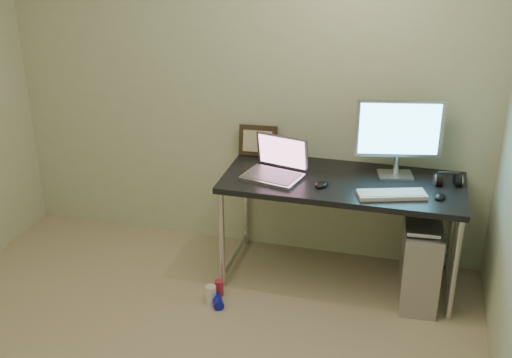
# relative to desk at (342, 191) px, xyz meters

# --- Properties ---
(wall_back) EXTENTS (3.50, 0.02, 2.50)m
(wall_back) POSITION_rel_desk_xyz_m (-0.77, 0.35, 0.58)
(wall_back) COLOR beige
(wall_back) RESTS_ON ground
(desk) EXTENTS (1.58, 0.69, 0.75)m
(desk) POSITION_rel_desk_xyz_m (0.00, 0.00, 0.00)
(desk) COLOR black
(desk) RESTS_ON ground
(tower_computer) EXTENTS (0.27, 0.55, 0.59)m
(tower_computer) POSITION_rel_desk_xyz_m (0.54, -0.10, -0.39)
(tower_computer) COLOR #ABABB0
(tower_computer) RESTS_ON ground
(cable_a) EXTENTS (0.01, 0.16, 0.69)m
(cable_a) POSITION_rel_desk_xyz_m (0.49, 0.30, -0.27)
(cable_a) COLOR black
(cable_a) RESTS_ON ground
(cable_b) EXTENTS (0.02, 0.11, 0.71)m
(cable_b) POSITION_rel_desk_xyz_m (0.58, 0.28, -0.29)
(cable_b) COLOR black
(cable_b) RESTS_ON ground
(can_red) EXTENTS (0.08, 0.08, 0.11)m
(can_red) POSITION_rel_desk_xyz_m (-0.74, -0.42, -0.62)
(can_red) COLOR #C12441
(can_red) RESTS_ON ground
(can_white) EXTENTS (0.08, 0.08, 0.13)m
(can_white) POSITION_rel_desk_xyz_m (-0.76, -0.52, -0.61)
(can_white) COLOR white
(can_white) RESTS_ON ground
(can_blue) EXTENTS (0.11, 0.14, 0.07)m
(can_blue) POSITION_rel_desk_xyz_m (-0.71, -0.54, -0.64)
(can_blue) COLOR #1116B5
(can_blue) RESTS_ON ground
(laptop) EXTENTS (0.43, 0.38, 0.26)m
(laptop) POSITION_rel_desk_xyz_m (-0.44, -0.04, 0.14)
(laptop) COLOR #BCBBC3
(laptop) RESTS_ON desk
(monitor) EXTENTS (0.56, 0.21, 0.53)m
(monitor) POSITION_rel_desk_xyz_m (0.33, 0.16, 0.39)
(monitor) COLOR #BCBBC3
(monitor) RESTS_ON desk
(keyboard) EXTENTS (0.44, 0.26, 0.03)m
(keyboard) POSITION_rel_desk_xyz_m (0.33, -0.17, 0.09)
(keyboard) COLOR silver
(keyboard) RESTS_ON desk
(mouse_right) EXTENTS (0.08, 0.11, 0.03)m
(mouse_right) POSITION_rel_desk_xyz_m (0.62, -0.12, 0.10)
(mouse_right) COLOR black
(mouse_right) RESTS_ON desk
(mouse_left) EXTENTS (0.11, 0.14, 0.04)m
(mouse_left) POSITION_rel_desk_xyz_m (-0.12, -0.13, 0.10)
(mouse_left) COLOR black
(mouse_left) RESTS_ON desk
(headphones) EXTENTS (0.18, 0.11, 0.11)m
(headphones) POSITION_rel_desk_xyz_m (0.66, 0.10, 0.11)
(headphones) COLOR black
(headphones) RESTS_ON desk
(picture_frame) EXTENTS (0.28, 0.10, 0.22)m
(picture_frame) POSITION_rel_desk_xyz_m (-0.65, 0.29, 0.19)
(picture_frame) COLOR black
(picture_frame) RESTS_ON desk
(webcam) EXTENTS (0.05, 0.04, 0.13)m
(webcam) POSITION_rel_desk_xyz_m (-0.40, 0.24, 0.18)
(webcam) COLOR silver
(webcam) RESTS_ON desk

